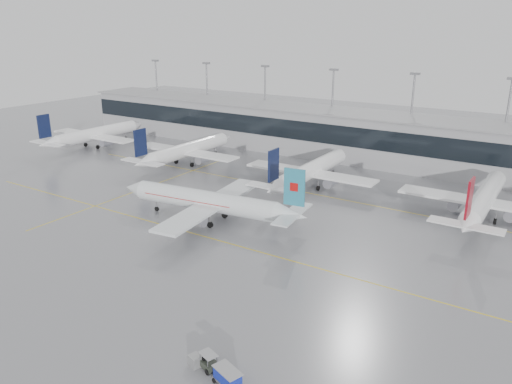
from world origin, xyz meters
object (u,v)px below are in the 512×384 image
Objects in this scene: air_canada_jet at (211,202)px; gse_unit at (195,361)px; baggage_tug at (208,362)px; baggage_cart at (228,377)px.

air_canada_jet is 40.40m from gse_unit.
air_canada_jet is 10.06× the size of baggage_tug.
baggage_tug is 1.07× the size of baggage_cart.
baggage_cart is (27.91, -33.56, -2.67)m from air_canada_jet.
baggage_tug is 3.03× the size of gse_unit.
air_canada_jet is at bearing 145.70° from baggage_tug.
baggage_tug reaches higher than gse_unit.
baggage_tug is 1.34m from gse_unit.
baggage_tug is at bearing 120.23° from air_canada_jet.
baggage_cart is at bearing 122.90° from air_canada_jet.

